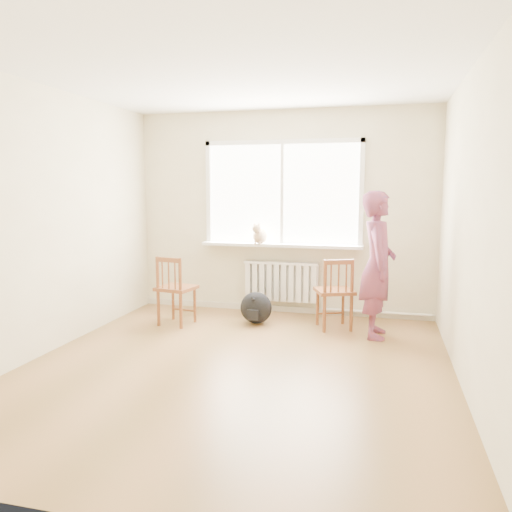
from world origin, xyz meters
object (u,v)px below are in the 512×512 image
Objects in this scene: chair_left at (174,290)px; cat at (260,235)px; person at (378,265)px; backpack at (256,308)px; chair_right at (335,294)px.

chair_left is 1.35m from cat.
cat is (0.89, 0.79, 0.63)m from chair_left.
cat is at bearing 64.39° from person.
person is at bearing -7.23° from backpack.
chair_right reaches higher than chair_left.
chair_left reaches higher than backpack.
cat reaches higher than backpack.
cat is 1.00m from backpack.
cat is at bearing 98.43° from backpack.
person is 1.69m from cat.
chair_right is at bearing 68.32° from person.
backpack is at bearing 80.73° from person.
chair_right is at bearing -161.63° from chair_left.
person is at bearing -17.20° from cat.
backpack is at bearing -22.47° from chair_right.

